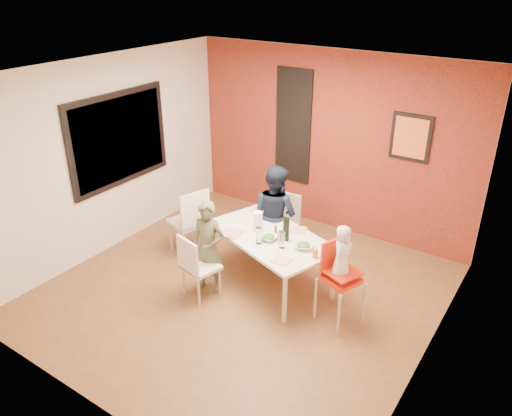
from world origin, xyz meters
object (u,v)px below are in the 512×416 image
Objects in this scene: paper_towel_roll at (258,222)px; child_near at (208,247)px; dining_table at (271,239)px; chair_left at (191,219)px; toddler at (342,252)px; chair_far at (284,221)px; wine_bottle at (286,229)px; high_chair at (339,275)px; child_far at (275,214)px; chair_near at (195,264)px.

child_near is at bearing -122.50° from paper_towel_roll.
dining_table is 1.54× the size of child_near.
child_near is 0.70m from paper_towel_roll.
child_near reaches higher than paper_towel_roll.
toddler is (2.36, -0.21, 0.36)m from chair_left.
chair_far reaches higher than dining_table.
dining_table is at bearing -179.38° from wine_bottle.
chair_far is 0.73× the size of child_near.
wine_bottle is at bearing 70.87° from toddler.
toddler is (0.02, -0.02, 0.31)m from high_chair.
dining_table is 1.30m from chair_left.
chair_left reaches higher than paper_towel_roll.
chair_near is at bearing 87.74° from child_far.
chair_near is 0.85× the size of high_chair.
dining_table is 1.12m from toddler.
child_near reaches higher than chair_far.
child_far is 1.53m from toddler.
chair_far is at bearing 49.32° from toddler.
paper_towel_roll is at bearing -179.81° from wine_bottle.
dining_table is at bearing -0.28° from paper_towel_roll.
high_chair is at bearing -9.68° from paper_towel_roll.
wine_bottle reaches higher than paper_towel_roll.
child_near is 1.67m from toddler.
child_near is at bearing -105.34° from chair_far.
chair_left is at bearing 130.90° from child_near.
chair_near is 0.70× the size of child_near.
dining_table is at bearing -73.94° from chair_far.
high_chair reaches higher than chair_near.
chair_near is 3.21× the size of paper_towel_roll.
child_far reaches higher than toddler.
paper_towel_roll is (0.36, 0.56, 0.22)m from child_near.
high_chair is 1.63m from child_near.
high_chair is (2.33, -0.19, 0.05)m from chair_left.
chair_near is 2.84× the size of wine_bottle.
child_far is at bearing -89.19° from chair_near.
paper_towel_roll is at bearing 44.38° from child_near.
toddler is (1.61, 0.33, 0.30)m from child_near.
toddler reaches higher than dining_table.
wine_bottle is at bearing 22.98° from child_near.
paper_towel_roll is at bearing -101.26° from chair_near.
chair_left is at bearing -179.35° from wine_bottle.
chair_far is 1.37× the size of toddler.
chair_far is 0.88× the size of high_chair.
wine_bottle is (-0.82, 0.21, 0.23)m from high_chair.
chair_left is (-1.03, -0.78, 0.06)m from chair_far.
child_near is 0.98m from wine_bottle.
chair_left is at bearing 80.90° from toddler.
toddler is (1.32, -0.99, 0.42)m from chair_far.
chair_near is at bearing 131.23° from high_chair.
high_chair is 0.31m from toddler.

